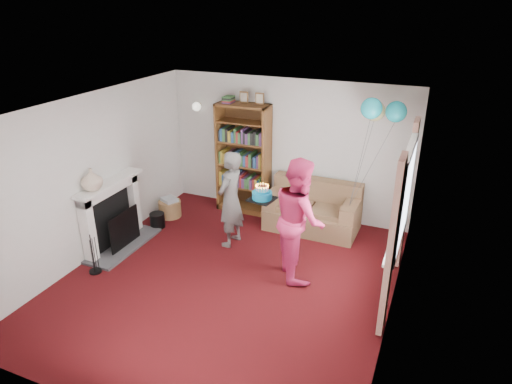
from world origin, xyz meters
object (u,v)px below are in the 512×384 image
at_px(person_striped, 231,199).
at_px(person_magenta, 299,218).
at_px(sofa, 313,211).
at_px(bookcase, 244,160).
at_px(birthday_cake, 262,195).

height_order(person_striped, person_magenta, person_magenta).
bearing_deg(sofa, person_magenta, -81.76).
relative_size(bookcase, person_magenta, 1.26).
bearing_deg(birthday_cake, person_magenta, 2.57).
xyz_separation_m(sofa, person_striped, (-1.08, -1.07, 0.48)).
height_order(bookcase, person_striped, bookcase).
bearing_deg(person_striped, person_magenta, 77.77).
xyz_separation_m(person_magenta, birthday_cake, (-0.56, -0.03, 0.27)).
distance_m(bookcase, sofa, 1.60).
bearing_deg(bookcase, person_striped, -75.03).
bearing_deg(bookcase, sofa, -9.46).
distance_m(bookcase, person_striped, 1.37).
height_order(bookcase, birthday_cake, bookcase).
distance_m(bookcase, birthday_cake, 2.05).
height_order(sofa, person_magenta, person_magenta).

